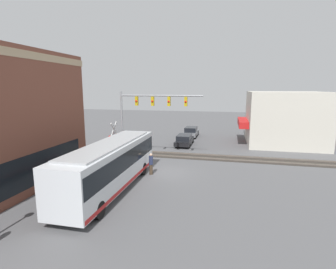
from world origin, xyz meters
The scene contains 9 objects.
ground_plane centered at (0.00, 0.00, 0.00)m, with size 120.00×120.00×0.00m, color #565659.
shop_building centered at (14.94, -11.88, 3.30)m, with size 9.20×10.01×6.62m.
city_bus centered at (-4.38, 2.80, 1.86)m, with size 11.61×2.59×3.37m.
traffic_signal_gantry centered at (4.53, 2.89, 5.11)m, with size 0.42×8.41×6.73m.
crossing_signal centered at (3.02, 5.88, 2.30)m, with size 1.41×1.18×3.81m.
rail_track_near centered at (6.00, 0.00, 0.03)m, with size 2.60×60.00×0.15m.
parked_car_black centered at (11.18, 0.20, 0.64)m, with size 4.80×1.82×1.35m.
parked_car_grey centered at (17.18, 0.20, 0.67)m, with size 4.49×1.82×1.45m.
pedestrian_near_bus centered at (-0.56, 1.04, 0.91)m, with size 0.34×0.34×1.78m.
Camera 1 is at (-20.53, -5.00, 7.05)m, focal length 28.00 mm.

